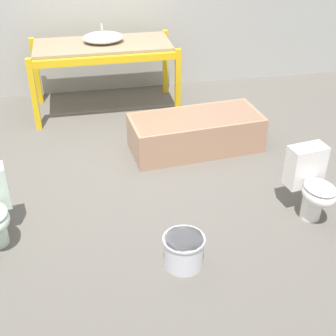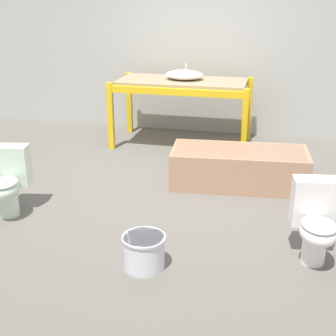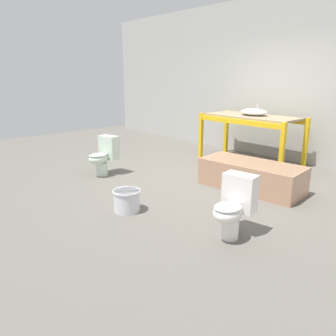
% 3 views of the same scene
% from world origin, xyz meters
% --- Properties ---
extents(ground_plane, '(12.00, 12.00, 0.00)m').
position_xyz_m(ground_plane, '(0.00, 0.00, 0.00)').
color(ground_plane, '#666059').
extents(warehouse_wall_rear, '(10.80, 0.08, 3.20)m').
position_xyz_m(warehouse_wall_rear, '(0.00, 2.20, 1.60)').
color(warehouse_wall_rear, '#ADADA8').
rests_on(warehouse_wall_rear, ground_plane).
extents(shelving_rack, '(1.90, 0.91, 0.93)m').
position_xyz_m(shelving_rack, '(-0.15, 1.45, 0.80)').
color(shelving_rack, yellow).
rests_on(shelving_rack, ground_plane).
extents(sink_basin, '(0.53, 0.41, 0.21)m').
position_xyz_m(sink_basin, '(-0.13, 1.48, 1.00)').
color(sink_basin, white).
rests_on(sink_basin, shelving_rack).
extents(bathtub_main, '(1.57, 0.79, 0.42)m').
position_xyz_m(bathtub_main, '(0.78, 0.13, 0.24)').
color(bathtub_main, tan).
rests_on(bathtub_main, ground_plane).
extents(toilet_near, '(0.40, 0.57, 0.67)m').
position_xyz_m(toilet_near, '(1.53, -1.31, 0.36)').
color(toilet_near, white).
rests_on(toilet_near, ground_plane).
extents(toilet_far, '(0.41, 0.57, 0.67)m').
position_xyz_m(toilet_far, '(-1.36, -1.12, 0.36)').
color(toilet_far, silver).
rests_on(toilet_far, ground_plane).
extents(bucket_white, '(0.35, 0.35, 0.28)m').
position_xyz_m(bucket_white, '(0.20, -1.76, 0.15)').
color(bucket_white, silver).
rests_on(bucket_white, ground_plane).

